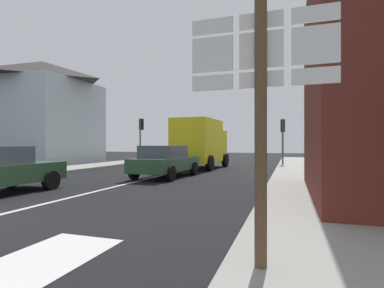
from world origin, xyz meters
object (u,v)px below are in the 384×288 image
Objects in this scene: traffic_light_far_left at (141,130)px; traffic_light_far_right at (283,131)px; sedan_far at (165,161)px; delivery_truck at (200,142)px; route_sign_post at (261,103)px.

traffic_light_far_left reaches higher than traffic_light_far_right.
sedan_far is 10.76m from traffic_light_far_right.
traffic_light_far_right is (4.90, 4.03, 0.79)m from delivery_truck.
traffic_light_far_right reaches higher than sedan_far.
route_sign_post is at bearing -71.03° from delivery_truck.
delivery_truck is at bearing 88.76° from sedan_far.
traffic_light_far_left is at bearing 148.78° from delivery_truck.
traffic_light_far_left is (-11.17, 18.38, 0.67)m from route_sign_post.
traffic_light_far_right reaches higher than delivery_truck.
delivery_truck is 7.23m from traffic_light_far_left.
route_sign_post is at bearing -89.56° from traffic_light_far_right.
traffic_light_far_left reaches higher than route_sign_post.
traffic_light_far_left reaches higher than delivery_truck.
traffic_light_far_right is (11.02, 0.32, -0.23)m from traffic_light_far_left.
sedan_far is 11.03m from traffic_light_far_left.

